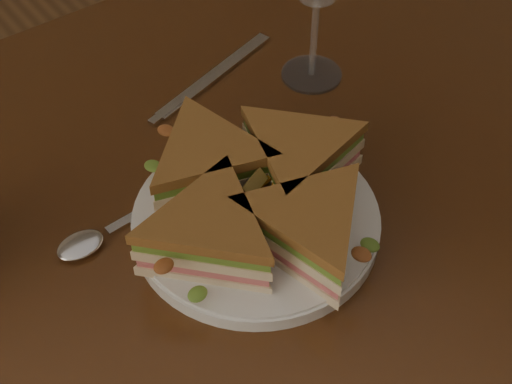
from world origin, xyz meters
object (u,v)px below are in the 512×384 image
Objects in this scene: table at (201,269)px; plate at (256,220)px; spoon at (101,234)px; sandwich_wedges at (256,196)px; knife at (208,81)px.

table is 4.87× the size of plate.
spoon is (-0.13, 0.08, -0.00)m from plate.
table is 0.16m from sandwich_wedges.
plate reaches higher than knife.
plate is 0.15m from spoon.
table is 5.70× the size of knife.
sandwich_wedges reaches higher than knife.
spoon is at bearing 148.94° from sandwich_wedges.
sandwich_wedges is 1.64× the size of spoon.
plate is 0.04m from sandwich_wedges.
plate is 1.34× the size of spoon.
spoon reaches higher than table.
sandwich_wedges is at bearing -127.68° from knife.
sandwich_wedges is 0.24m from knife.
table is at bearing -142.99° from knife.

